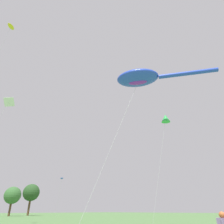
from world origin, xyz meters
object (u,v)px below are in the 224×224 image
small_kite_triangle_green (165,118)px  small_kite_diamond_red (62,179)px  small_kite_box_yellow (10,29)px  tree_oak_right (31,193)px  big_show_kite (141,78)px  tree_pine_center (13,195)px  small_kite_tiny_distant (7,105)px

small_kite_triangle_green → small_kite_diamond_red: bearing=99.2°
small_kite_box_yellow → tree_oak_right: 59.27m
big_show_kite → tree_pine_center: 58.65m
small_kite_box_yellow → tree_pine_center: 52.43m
small_kite_box_yellow → tree_oak_right: (31.05, 47.91, -15.90)m
tree_pine_center → tree_oak_right: bearing=27.8°
small_kite_tiny_distant → tree_pine_center: size_ratio=1.61×
small_kite_tiny_distant → small_kite_box_yellow: 10.94m
big_show_kite → small_kite_box_yellow: size_ratio=0.64×
tree_pine_center → big_show_kite: bearing=-102.8°
small_kite_triangle_green → tree_oak_right: 63.90m
small_kite_diamond_red → big_show_kite: bearing=65.3°
big_show_kite → small_kite_box_yellow: small_kite_box_yellow is taller
big_show_kite → small_kite_tiny_distant: bearing=4.4°
big_show_kite → small_kite_triangle_green: 5.11m
small_kite_tiny_distant → tree_pine_center: (21.33, 44.23, -6.52)m
small_kite_tiny_distant → small_kite_diamond_red: bearing=-12.5°
small_kite_tiny_distant → small_kite_box_yellow: small_kite_box_yellow is taller
small_kite_box_yellow → tree_pine_center: small_kite_box_yellow is taller
small_kite_diamond_red → small_kite_box_yellow: (-15.26, -7.30, 16.72)m
small_kite_triangle_green → tree_pine_center: small_kite_triangle_green is taller
big_show_kite → small_kite_diamond_red: (4.97, 20.11, -8.11)m
small_kite_tiny_distant → tree_pine_center: 49.53m
small_kite_diamond_red → tree_oak_right: bearing=-122.1°
big_show_kite → tree_pine_center: (12.85, 56.56, -8.68)m
small_kite_box_yellow → small_kite_diamond_red: bearing=165.9°
big_show_kite → small_kite_tiny_distant: big_show_kite is taller
big_show_kite → small_kite_triangle_green: bearing=-131.2°
small_kite_tiny_distant → big_show_kite: bearing=-98.1°
small_kite_triangle_green → tree_pine_center: size_ratio=1.35×
big_show_kite → tree_oak_right: (20.75, 60.73, -7.29)m
small_kite_diamond_red → small_kite_tiny_distant: small_kite_tiny_distant is taller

